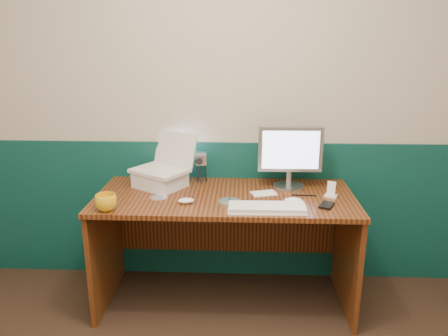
{
  "coord_description": "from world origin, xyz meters",
  "views": [
    {
      "loc": [
        0.14,
        -1.17,
        1.69
      ],
      "look_at": [
        0.03,
        1.23,
        0.97
      ],
      "focal_mm": 35.0,
      "sensor_mm": 36.0,
      "label": 1
    }
  ],
  "objects_px": {
    "monitor": "(290,158)",
    "camcorder": "(201,169)",
    "mug": "(106,202)",
    "desk": "(225,249)",
    "keyboard": "(267,208)",
    "laptop": "(159,152)"
  },
  "relations": [
    {
      "from": "mug",
      "to": "camcorder",
      "type": "relative_size",
      "value": 0.64
    },
    {
      "from": "desk",
      "to": "keyboard",
      "type": "relative_size",
      "value": 3.69
    },
    {
      "from": "mug",
      "to": "camcorder",
      "type": "bearing_deg",
      "value": 47.04
    },
    {
      "from": "monitor",
      "to": "mug",
      "type": "height_order",
      "value": "monitor"
    },
    {
      "from": "desk",
      "to": "keyboard",
      "type": "bearing_deg",
      "value": -44.35
    },
    {
      "from": "monitor",
      "to": "keyboard",
      "type": "relative_size",
      "value": 0.93
    },
    {
      "from": "monitor",
      "to": "camcorder",
      "type": "height_order",
      "value": "monitor"
    },
    {
      "from": "desk",
      "to": "laptop",
      "type": "relative_size",
      "value": 4.8
    },
    {
      "from": "keyboard",
      "to": "desk",
      "type": "bearing_deg",
      "value": 134.89
    },
    {
      "from": "keyboard",
      "to": "camcorder",
      "type": "height_order",
      "value": "camcorder"
    },
    {
      "from": "desk",
      "to": "monitor",
      "type": "xyz_separation_m",
      "value": [
        0.41,
        0.16,
        0.58
      ]
    },
    {
      "from": "laptop",
      "to": "monitor",
      "type": "distance_m",
      "value": 0.84
    },
    {
      "from": "laptop",
      "to": "keyboard",
      "type": "xyz_separation_m",
      "value": [
        0.68,
        -0.38,
        -0.23
      ]
    },
    {
      "from": "monitor",
      "to": "camcorder",
      "type": "distance_m",
      "value": 0.59
    },
    {
      "from": "desk",
      "to": "camcorder",
      "type": "distance_m",
      "value": 0.56
    },
    {
      "from": "keyboard",
      "to": "mug",
      "type": "bearing_deg",
      "value": -178.25
    },
    {
      "from": "desk",
      "to": "monitor",
      "type": "height_order",
      "value": "monitor"
    },
    {
      "from": "mug",
      "to": "laptop",
      "type": "bearing_deg",
      "value": 61.25
    },
    {
      "from": "monitor",
      "to": "keyboard",
      "type": "distance_m",
      "value": 0.47
    },
    {
      "from": "desk",
      "to": "mug",
      "type": "relative_size",
      "value": 13.11
    },
    {
      "from": "desk",
      "to": "monitor",
      "type": "relative_size",
      "value": 3.95
    },
    {
      "from": "desk",
      "to": "monitor",
      "type": "bearing_deg",
      "value": 21.16
    }
  ]
}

